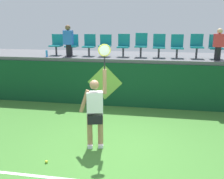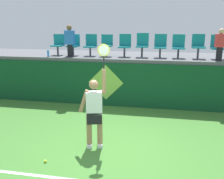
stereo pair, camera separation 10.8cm
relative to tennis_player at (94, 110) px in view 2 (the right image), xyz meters
The scene contains 19 objects.
ground_plane 1.05m from the tennis_player, 15.13° to the right, with size 40.00×40.00×0.00m, color #3D752D.
court_back_wall 3.30m from the tennis_player, 82.19° to the left, with size 13.54×0.20×1.58m, color #0F4223.
spectator_platform 4.58m from the tennis_player, 84.33° to the left, with size 13.54×2.59×0.12m, color #56565B.
tennis_player is the anchor object (origin of this frame).
tennis_ball 1.57m from the tennis_player, 132.86° to the right, with size 0.07×0.07×0.07m, color #D1E533.
water_bottle 4.43m from the tennis_player, 127.93° to the left, with size 0.08×0.08×0.24m, color #338CE5.
stadium_chair_0 4.88m from the tennis_player, 121.86° to the left, with size 0.44×0.42×0.80m.
stadium_chair_1 4.59m from the tennis_player, 114.94° to the left, with size 0.44×0.42×0.80m.
stadium_chair_2 4.36m from the tennis_player, 106.38° to the left, with size 0.44×0.42×0.81m.
stadium_chair_3 4.23m from the tennis_player, 97.96° to the left, with size 0.44×0.42×0.81m.
stadium_chair_4 4.20m from the tennis_player, 88.07° to the left, with size 0.44×0.42×0.83m.
stadium_chair_5 4.28m from the tennis_player, 78.93° to the left, with size 0.44×0.42×0.87m.
stadium_chair_6 4.44m from the tennis_player, 70.30° to the left, with size 0.44×0.42×0.84m.
stadium_chair_7 4.69m from the tennis_player, 62.63° to the left, with size 0.44×0.42×0.83m.
stadium_chair_8 5.03m from the tennis_player, 55.51° to the left, with size 0.44×0.42×0.85m.
stadium_chair_9 5.41m from the tennis_player, 49.78° to the left, with size 0.44×0.42×0.84m.
spectator_0 4.29m from the tennis_player, 117.36° to the left, with size 0.34×0.20×1.16m.
spectator_1 5.12m from the tennis_player, 46.58° to the left, with size 0.34×0.20×1.06m.
wall_signage_mount 3.32m from the tennis_player, 97.37° to the left, with size 1.27×0.01×1.50m.
Camera 2 is at (1.06, -5.49, 2.98)m, focal length 41.38 mm.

